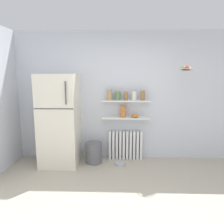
% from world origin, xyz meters
% --- Properties ---
extents(ground_plane, '(7.04, 7.04, 0.00)m').
position_xyz_m(ground_plane, '(0.00, 0.50, 0.00)').
color(ground_plane, '#B2A893').
extents(back_wall, '(7.04, 0.10, 2.60)m').
position_xyz_m(back_wall, '(0.00, 2.05, 1.30)').
color(back_wall, silver).
rests_on(back_wall, ground_plane).
extents(refrigerator, '(0.72, 0.73, 1.76)m').
position_xyz_m(refrigerator, '(-1.26, 1.65, 0.88)').
color(refrigerator, silver).
rests_on(refrigerator, ground_plane).
extents(radiator, '(0.69, 0.12, 0.59)m').
position_xyz_m(radiator, '(0.03, 1.92, 0.30)').
color(radiator, white).
rests_on(radiator, ground_plane).
extents(wall_shelf_lower, '(0.96, 0.22, 0.02)m').
position_xyz_m(wall_shelf_lower, '(0.03, 1.89, 0.88)').
color(wall_shelf_lower, white).
extents(wall_shelf_upper, '(0.96, 0.22, 0.02)m').
position_xyz_m(wall_shelf_upper, '(0.03, 1.89, 1.23)').
color(wall_shelf_upper, white).
extents(storage_jar_0, '(0.10, 0.10, 0.21)m').
position_xyz_m(storage_jar_0, '(-0.30, 1.89, 1.34)').
color(storage_jar_0, tan).
rests_on(storage_jar_0, wall_shelf_upper).
extents(storage_jar_1, '(0.11, 0.11, 0.19)m').
position_xyz_m(storage_jar_1, '(-0.13, 1.89, 1.33)').
color(storage_jar_1, '#5B7F4C').
rests_on(storage_jar_1, wall_shelf_upper).
extents(storage_jar_2, '(0.08, 0.08, 0.18)m').
position_xyz_m(storage_jar_2, '(0.03, 1.89, 1.33)').
color(storage_jar_2, olive).
rests_on(storage_jar_2, wall_shelf_upper).
extents(storage_jar_3, '(0.09, 0.09, 0.20)m').
position_xyz_m(storage_jar_3, '(0.19, 1.89, 1.34)').
color(storage_jar_3, silver).
rests_on(storage_jar_3, wall_shelf_upper).
extents(storage_jar_4, '(0.09, 0.09, 0.21)m').
position_xyz_m(storage_jar_4, '(0.36, 1.89, 1.34)').
color(storage_jar_4, olive).
rests_on(storage_jar_4, wall_shelf_upper).
extents(vase, '(0.11, 0.11, 0.23)m').
position_xyz_m(vase, '(-0.03, 1.89, 1.01)').
color(vase, '#CC7033').
rests_on(vase, wall_shelf_lower).
extents(shelf_bowl, '(0.15, 0.15, 0.07)m').
position_xyz_m(shelf_bowl, '(0.22, 1.89, 0.92)').
color(shelf_bowl, orange).
rests_on(shelf_bowl, wall_shelf_lower).
extents(trash_bin, '(0.32, 0.32, 0.42)m').
position_xyz_m(trash_bin, '(-0.61, 1.69, 0.21)').
color(trash_bin, slate).
rests_on(trash_bin, ground_plane).
extents(pet_food_bowl, '(0.19, 0.19, 0.05)m').
position_xyz_m(pet_food_bowl, '(-0.07, 1.57, 0.03)').
color(pet_food_bowl, '#B7B7BC').
rests_on(pet_food_bowl, ground_plane).
extents(hanging_fruit_basket, '(0.28, 0.28, 0.10)m').
position_xyz_m(hanging_fruit_basket, '(1.10, 1.61, 1.85)').
color(hanging_fruit_basket, '#B2B2B7').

